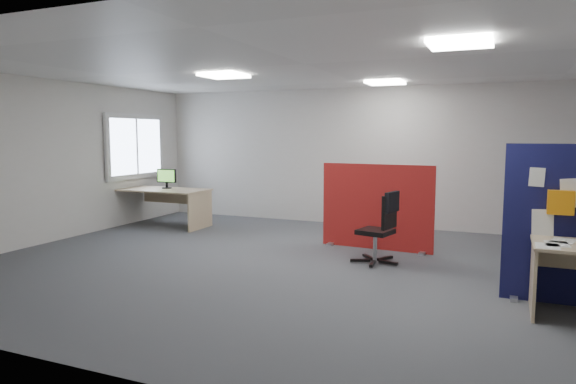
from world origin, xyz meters
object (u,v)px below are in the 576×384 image
(monitor_second, at_px, (167,178))
(office_chair, at_px, (382,224))
(second_desk, at_px, (165,198))
(red_divider, at_px, (377,208))

(monitor_second, bearing_deg, office_chair, -19.20)
(second_desk, distance_m, office_chair, 4.79)
(second_desk, relative_size, office_chair, 1.73)
(red_divider, bearing_deg, second_desk, 178.25)
(red_divider, relative_size, office_chair, 1.77)
(red_divider, bearing_deg, office_chair, -68.21)
(red_divider, height_order, office_chair, red_divider)
(monitor_second, height_order, office_chair, monitor_second)
(office_chair, bearing_deg, second_desk, 177.28)
(monitor_second, bearing_deg, second_desk, -82.10)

